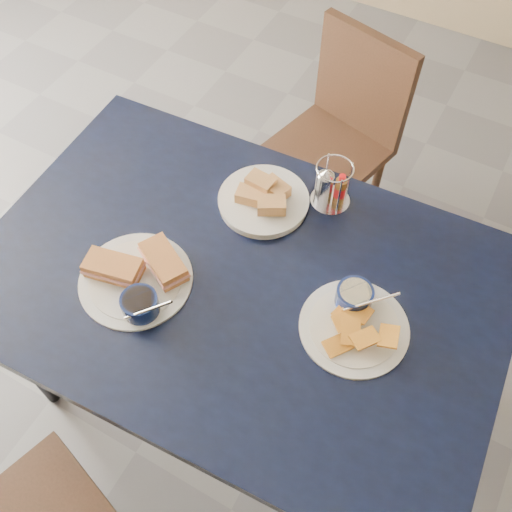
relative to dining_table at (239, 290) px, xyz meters
The scene contains 7 objects.
ground 0.72m from the dining_table, 162.73° to the right, with size 6.00×6.00×0.00m, color #57585D.
dining_table is the anchor object (origin of this frame).
chair_far 0.96m from the dining_table, 96.22° to the left, with size 0.47×0.46×0.82m.
sandwich_plate 0.26m from the dining_table, 148.44° to the right, with size 0.31×0.29×0.12m.
plantain_plate 0.31m from the dining_table, ahead, with size 0.26×0.26×0.12m.
bread_basket 0.26m from the dining_table, 103.33° to the left, with size 0.25×0.25×0.07m.
condiment_caddy 0.38m from the dining_table, 74.88° to the left, with size 0.11×0.11×0.14m.
Camera 1 is at (0.61, -0.58, 1.98)m, focal length 40.00 mm.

